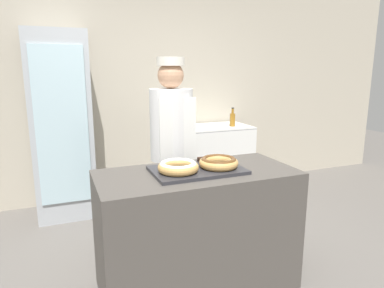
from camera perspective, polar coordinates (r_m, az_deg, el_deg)
The scene contains 13 objects.
ground_plane at distance 2.81m, azimuth 0.82°, elevation -22.33°, with size 14.00×14.00×0.00m, color #66605B.
wall_back at distance 4.36m, azimuth -10.07°, elevation 8.85°, with size 8.00×0.06×2.70m.
display_counter at distance 2.58m, azimuth 0.85°, elevation -14.15°, with size 1.41×0.66×0.89m.
serving_tray at distance 2.41m, azimuth 0.88°, elevation -4.37°, with size 0.64×0.40×0.02m.
donut_light_glaze at distance 2.32m, azimuth -2.31°, elevation -3.75°, with size 0.28×0.28×0.07m.
donut_chocolate_glaze at distance 2.43m, azimuth 4.46°, elevation -3.02°, with size 0.28×0.28×0.07m.
brownie_back_left at distance 2.49m, azimuth -2.78°, elevation -3.17°, with size 0.08×0.08×0.03m.
brownie_back_right at distance 2.57m, azimuth 2.02°, elevation -2.67°, with size 0.08×0.08×0.03m.
baker_person at distance 3.01m, azimuth -3.37°, elevation -1.13°, with size 0.37×0.37×1.70m.
beverage_fridge at distance 3.95m, azimuth -20.90°, elevation 2.74°, with size 0.61×0.58×1.99m.
chest_freezer at distance 4.46m, azimuth 2.99°, elevation -2.65°, with size 1.01×0.59×0.89m.
bottle_green at distance 4.46m, azimuth -0.52°, elevation 4.31°, with size 0.06×0.06×0.22m.
bottle_amber at distance 4.38m, azimuth 6.76°, elevation 4.15°, with size 0.07×0.07×0.24m.
Camera 1 is at (-0.89, -2.13, 1.59)m, focal length 32.00 mm.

